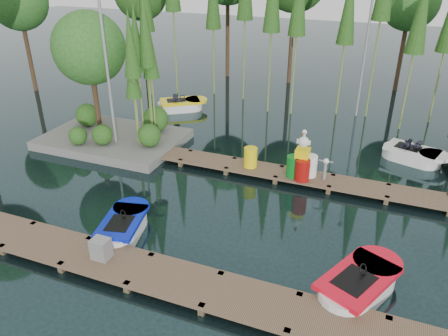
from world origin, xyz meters
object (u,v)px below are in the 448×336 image
at_px(island, 104,73).
at_px(utility_cabinet, 101,249).
at_px(boat_blue, 123,226).
at_px(drum_cluster, 302,164).
at_px(boat_yellow_far, 181,105).
at_px(boat_red, 358,285).
at_px(yellow_barrel, 250,157).

distance_m(island, utility_cabinet, 9.65).
bearing_deg(boat_blue, island, 114.37).
xyz_separation_m(boat_blue, utility_cabinet, (0.35, -1.58, 0.35)).
xyz_separation_m(island, utility_cabinet, (5.08, -7.79, -2.58)).
xyz_separation_m(island, drum_cluster, (9.22, -0.94, -2.32)).
bearing_deg(boat_yellow_far, island, -116.35).
bearing_deg(drum_cluster, boat_red, -62.88).
height_order(boat_blue, drum_cluster, drum_cluster).
height_order(utility_cabinet, drum_cluster, drum_cluster).
bearing_deg(utility_cabinet, yellow_barrel, 73.69).
xyz_separation_m(utility_cabinet, drum_cluster, (4.14, 6.85, 0.26)).
bearing_deg(island, yellow_barrel, -6.32).
bearing_deg(boat_red, drum_cluster, 142.07).
distance_m(boat_yellow_far, drum_cluster, 10.09).
xyz_separation_m(island, boat_blue, (4.74, -6.21, -2.93)).
height_order(island, utility_cabinet, island).
height_order(boat_yellow_far, drum_cluster, drum_cluster).
distance_m(utility_cabinet, drum_cluster, 8.01).
xyz_separation_m(boat_blue, drum_cluster, (4.49, 5.27, 0.61)).
xyz_separation_m(boat_red, drum_cluster, (-2.72, 5.31, 0.58)).
bearing_deg(boat_yellow_far, drum_cluster, -50.25).
bearing_deg(boat_red, yellow_barrel, 156.33).
bearing_deg(drum_cluster, island, 174.17).
bearing_deg(yellow_barrel, drum_cluster, -4.13).
bearing_deg(boat_red, boat_yellow_far, 158.83).
distance_m(island, boat_blue, 8.34).
height_order(boat_blue, yellow_barrel, yellow_barrel).
xyz_separation_m(boat_blue, boat_red, (7.21, -0.05, 0.03)).
relative_size(yellow_barrel, drum_cluster, 0.42).
height_order(island, drum_cluster, island).
distance_m(yellow_barrel, drum_cluster, 2.10).
bearing_deg(boat_red, boat_blue, -155.41).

